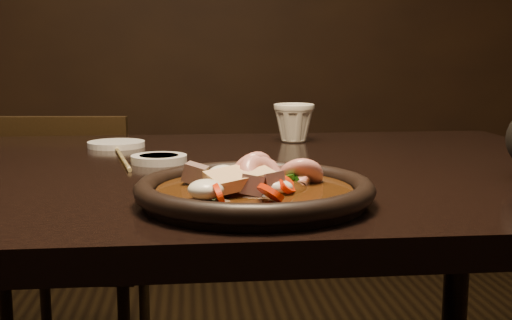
{
  "coord_description": "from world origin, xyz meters",
  "views": [
    {
      "loc": [
        0.08,
        -1.05,
        0.93
      ],
      "look_at": [
        0.17,
        -0.26,
        0.8
      ],
      "focal_mm": 45.0,
      "sensor_mm": 36.0,
      "label": 1
    }
  ],
  "objects": [
    {
      "name": "soy_dish",
      "position": [
        0.03,
        0.04,
        0.76
      ],
      "size": [
        0.1,
        0.1,
        0.01
      ],
      "primitive_type": "cylinder",
      "color": "white",
      "rests_on": "table"
    },
    {
      "name": "plate",
      "position": [
        0.16,
        -0.28,
        0.77
      ],
      "size": [
        0.3,
        0.3,
        0.03
      ],
      "color": "black",
      "rests_on": "table"
    },
    {
      "name": "stirfry",
      "position": [
        0.16,
        -0.29,
        0.77
      ],
      "size": [
        0.19,
        0.2,
        0.07
      ],
      "color": "#341B09",
      "rests_on": "plate"
    },
    {
      "name": "table",
      "position": [
        0.0,
        0.0,
        0.67
      ],
      "size": [
        1.6,
        0.9,
        0.75
      ],
      "color": "black",
      "rests_on": "floor"
    },
    {
      "name": "chopsticks",
      "position": [
        -0.03,
        0.07,
        0.75
      ],
      "size": [
        0.05,
        0.24,
        0.01
      ],
      "rotation": [
        0.0,
        0.0,
        0.19
      ],
      "color": "tan",
      "rests_on": "table"
    },
    {
      "name": "tea_cup",
      "position": [
        0.31,
        0.29,
        0.79
      ],
      "size": [
        0.1,
        0.09,
        0.09
      ],
      "primitive_type": "imported",
      "rotation": [
        0.0,
        0.0,
        0.16
      ],
      "color": "#EBE5CB",
      "rests_on": "table"
    },
    {
      "name": "saucer_right",
      "position": [
        -0.06,
        0.25,
        0.76
      ],
      "size": [
        0.11,
        0.11,
        0.01
      ],
      "primitive_type": "cylinder",
      "color": "white",
      "rests_on": "table"
    },
    {
      "name": "chair",
      "position": [
        -0.23,
        0.64,
        0.43
      ],
      "size": [
        0.41,
        0.41,
        0.79
      ],
      "rotation": [
        0.0,
        0.0,
        3.04
      ],
      "color": "black",
      "rests_on": "floor"
    }
  ]
}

